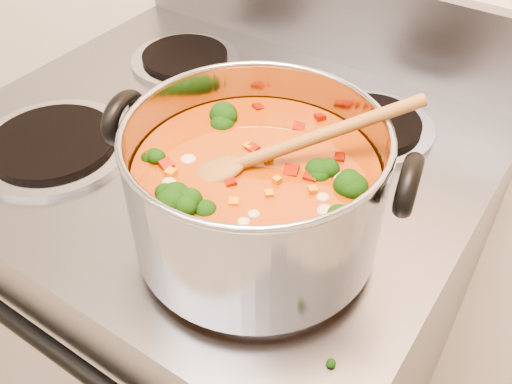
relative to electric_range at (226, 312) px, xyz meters
The scene contains 4 objects.
electric_range is the anchor object (origin of this frame).
stockpot 0.59m from the electric_range, 40.59° to the right, with size 0.36×0.29×0.17m.
wooden_spoon 0.64m from the electric_range, 37.05° to the right, with size 0.21×0.21×0.09m.
cooktop_crumbs 0.52m from the electric_range, 84.24° to the right, with size 0.17×0.14×0.01m.
Camera 1 is at (0.50, 0.61, 1.45)m, focal length 40.00 mm.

